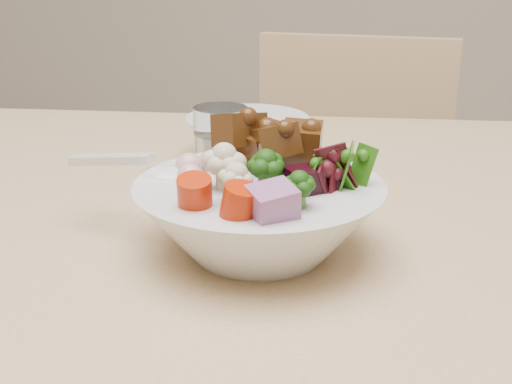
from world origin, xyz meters
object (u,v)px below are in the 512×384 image
chair_far (343,233)px  side_bowl (247,137)px  water_glass (221,156)px  food_bowl (261,213)px  dining_table (417,297)px

chair_far → side_bowl: chair_far is taller
water_glass → food_bowl: bearing=-58.1°
food_bowl → side_bowl: bearing=108.8°
food_bowl → water_glass: food_bowl is taller
chair_far → water_glass: (-0.06, -0.61, 0.34)m
dining_table → water_glass: water_glass is taller
chair_far → water_glass: water_glass is taller
chair_far → side_bowl: (-0.07, -0.45, 0.32)m
chair_far → food_bowl: (0.03, -0.75, 0.33)m
chair_far → dining_table: bearing=-76.4°
water_glass → side_bowl: bearing=95.3°
water_glass → chair_far: bearing=84.6°
dining_table → water_glass: size_ratio=17.24×
dining_table → food_bowl: food_bowl is taller
dining_table → water_glass: 0.27m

